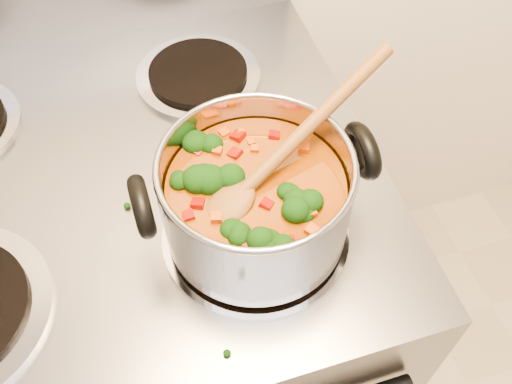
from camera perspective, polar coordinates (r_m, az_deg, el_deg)
The scene contains 4 objects.
electric_range at distance 1.21m, azimuth -11.08°, elevation -11.92°, with size 0.79×0.72×1.08m.
stockpot at distance 0.68m, azimuth -0.00°, elevation -0.66°, with size 0.28×0.23×0.14m.
wooden_spoon at distance 0.65m, azimuth 1.49°, elevation 2.81°, with size 0.29×0.17×0.10m.
cooktop_crumbs at distance 0.79m, azimuth 2.58°, elevation 1.00°, with size 0.14×0.27×0.01m.
Camera 1 is at (0.06, 0.63, 1.55)m, focal length 40.00 mm.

